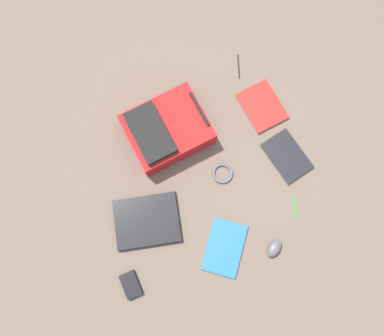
{
  "coord_description": "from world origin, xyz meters",
  "views": [
    {
      "loc": [
        -0.14,
        -0.42,
        2.02
      ],
      "look_at": [
        -0.03,
        -0.02,
        0.02
      ],
      "focal_mm": 36.53,
      "sensor_mm": 36.0,
      "label": 1
    }
  ],
  "objects_px": {
    "laptop": "(147,221)",
    "power_brick": "(131,285)",
    "cable_coil": "(223,173)",
    "book_blue": "(224,247)",
    "book_comic": "(262,106)",
    "pen_blue": "(296,207)",
    "computer_mouse": "(274,248)",
    "backpack": "(166,130)",
    "pen_black": "(239,66)",
    "book_manual": "(287,156)"
  },
  "relations": [
    {
      "from": "backpack",
      "to": "cable_coil",
      "type": "height_order",
      "value": "backpack"
    },
    {
      "from": "laptop",
      "to": "pen_black",
      "type": "height_order",
      "value": "laptop"
    },
    {
      "from": "pen_black",
      "to": "power_brick",
      "type": "bearing_deg",
      "value": -130.08
    },
    {
      "from": "backpack",
      "to": "book_manual",
      "type": "bearing_deg",
      "value": -25.53
    },
    {
      "from": "pen_blue",
      "to": "cable_coil",
      "type": "bearing_deg",
      "value": 140.26
    },
    {
      "from": "laptop",
      "to": "book_comic",
      "type": "bearing_deg",
      "value": 31.06
    },
    {
      "from": "book_comic",
      "to": "pen_black",
      "type": "bearing_deg",
      "value": 102.39
    },
    {
      "from": "pen_blue",
      "to": "book_manual",
      "type": "bearing_deg",
      "value": 82.92
    },
    {
      "from": "book_blue",
      "to": "cable_coil",
      "type": "distance_m",
      "value": 0.38
    },
    {
      "from": "book_manual",
      "to": "pen_black",
      "type": "relative_size",
      "value": 2.05
    },
    {
      "from": "book_manual",
      "to": "cable_coil",
      "type": "bearing_deg",
      "value": -179.1
    },
    {
      "from": "power_brick",
      "to": "pen_blue",
      "type": "distance_m",
      "value": 0.92
    },
    {
      "from": "book_comic",
      "to": "power_brick",
      "type": "bearing_deg",
      "value": -140.58
    },
    {
      "from": "book_comic",
      "to": "power_brick",
      "type": "xyz_separation_m",
      "value": [
        -0.9,
        -0.74,
        0.01
      ]
    },
    {
      "from": "laptop",
      "to": "book_blue",
      "type": "xyz_separation_m",
      "value": [
        0.35,
        -0.23,
        -0.01
      ]
    },
    {
      "from": "backpack",
      "to": "cable_coil",
      "type": "distance_m",
      "value": 0.37
    },
    {
      "from": "book_manual",
      "to": "pen_blue",
      "type": "relative_size",
      "value": 2.26
    },
    {
      "from": "computer_mouse",
      "to": "book_comic",
      "type": "bearing_deg",
      "value": -53.43
    },
    {
      "from": "computer_mouse",
      "to": "pen_blue",
      "type": "distance_m",
      "value": 0.24
    },
    {
      "from": "backpack",
      "to": "cable_coil",
      "type": "bearing_deg",
      "value": -50.89
    },
    {
      "from": "laptop",
      "to": "pen_blue",
      "type": "distance_m",
      "value": 0.77
    },
    {
      "from": "book_comic",
      "to": "computer_mouse",
      "type": "height_order",
      "value": "computer_mouse"
    },
    {
      "from": "backpack",
      "to": "laptop",
      "type": "xyz_separation_m",
      "value": [
        -0.21,
        -0.43,
        -0.06
      ]
    },
    {
      "from": "laptop",
      "to": "book_blue",
      "type": "distance_m",
      "value": 0.42
    },
    {
      "from": "cable_coil",
      "to": "book_blue",
      "type": "bearing_deg",
      "value": -103.82
    },
    {
      "from": "book_comic",
      "to": "cable_coil",
      "type": "xyz_separation_m",
      "value": [
        -0.31,
        -0.31,
        -0.0
      ]
    },
    {
      "from": "pen_blue",
      "to": "pen_black",
      "type": "bearing_deg",
      "value": 94.88
    },
    {
      "from": "book_blue",
      "to": "pen_black",
      "type": "bearing_deg",
      "value": 70.03
    },
    {
      "from": "cable_coil",
      "to": "backpack",
      "type": "bearing_deg",
      "value": 129.11
    },
    {
      "from": "book_blue",
      "to": "laptop",
      "type": "bearing_deg",
      "value": 146.91
    },
    {
      "from": "computer_mouse",
      "to": "power_brick",
      "type": "distance_m",
      "value": 0.74
    },
    {
      "from": "laptop",
      "to": "book_blue",
      "type": "height_order",
      "value": "laptop"
    },
    {
      "from": "book_comic",
      "to": "pen_black",
      "type": "relative_size",
      "value": 2.01
    },
    {
      "from": "backpack",
      "to": "pen_black",
      "type": "relative_size",
      "value": 3.26
    },
    {
      "from": "pen_blue",
      "to": "book_blue",
      "type": "bearing_deg",
      "value": -165.8
    },
    {
      "from": "laptop",
      "to": "power_brick",
      "type": "relative_size",
      "value": 2.83
    },
    {
      "from": "laptop",
      "to": "computer_mouse",
      "type": "bearing_deg",
      "value": -26.42
    },
    {
      "from": "laptop",
      "to": "pen_blue",
      "type": "bearing_deg",
      "value": -9.21
    },
    {
      "from": "book_manual",
      "to": "computer_mouse",
      "type": "distance_m",
      "value": 0.49
    },
    {
      "from": "pen_blue",
      "to": "backpack",
      "type": "bearing_deg",
      "value": 135.03
    },
    {
      "from": "laptop",
      "to": "cable_coil",
      "type": "bearing_deg",
      "value": 17.99
    },
    {
      "from": "cable_coil",
      "to": "pen_blue",
      "type": "distance_m",
      "value": 0.42
    },
    {
      "from": "cable_coil",
      "to": "pen_black",
      "type": "xyz_separation_m",
      "value": [
        0.25,
        0.57,
        -0.0
      ]
    },
    {
      "from": "pen_black",
      "to": "pen_blue",
      "type": "relative_size",
      "value": 1.1
    },
    {
      "from": "book_blue",
      "to": "power_brick",
      "type": "xyz_separation_m",
      "value": [
        -0.5,
        -0.06,
        0.01
      ]
    },
    {
      "from": "computer_mouse",
      "to": "power_brick",
      "type": "xyz_separation_m",
      "value": [
        -0.74,
        0.01,
        -0.01
      ]
    },
    {
      "from": "laptop",
      "to": "book_comic",
      "type": "relative_size",
      "value": 1.21
    },
    {
      "from": "laptop",
      "to": "computer_mouse",
      "type": "xyz_separation_m",
      "value": [
        0.59,
        -0.29,
        0.01
      ]
    },
    {
      "from": "book_comic",
      "to": "cable_coil",
      "type": "distance_m",
      "value": 0.43
    },
    {
      "from": "backpack",
      "to": "pen_black",
      "type": "height_order",
      "value": "backpack"
    }
  ]
}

